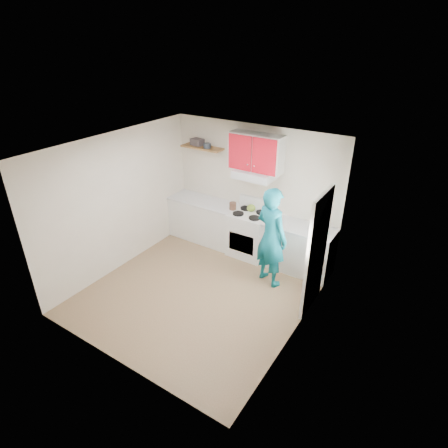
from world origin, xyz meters
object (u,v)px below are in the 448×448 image
Objects in this scene: kettle at (251,208)px; crock at (233,206)px; tin at (207,146)px; stove at (249,234)px; person at (271,237)px.

kettle is 0.38m from crock.
crock is (0.71, -0.16, -1.10)m from tin.
stove is 5.34× the size of kettle.
crock is 1.33m from person.
tin is at bearing -178.65° from kettle.
person is (0.81, -0.74, -0.07)m from kettle.
kettle is (-0.03, 0.11, 0.53)m from stove.
stove is at bearing 1.59° from crock.
crock is at bearing -7.90° from person.
kettle is 1.03× the size of crock.
person is (1.88, -0.78, -1.16)m from tin.
kettle and crock have the same top height.
kettle is at bearing 18.06° from crock.
person is at bearing -39.11° from stove.
stove is 1.10m from person.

